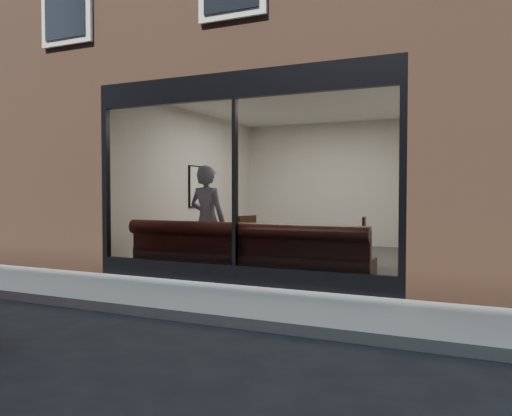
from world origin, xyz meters
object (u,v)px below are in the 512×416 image
at_px(person, 207,220).
at_px(banquette, 246,266).
at_px(cafe_table_left, 200,226).
at_px(cafe_table_right, 342,230).
at_px(cafe_chair_left, 241,252).
at_px(cafe_chair_right, 353,255).

bearing_deg(person, banquette, 173.00).
bearing_deg(cafe_table_left, banquette, -39.37).
relative_size(person, cafe_table_left, 2.68).
height_order(cafe_table_right, cafe_chair_left, cafe_table_right).
xyz_separation_m(cafe_table_left, cafe_chair_right, (2.89, 0.60, -0.50)).
relative_size(cafe_chair_left, cafe_chair_right, 1.17).
bearing_deg(cafe_table_right, cafe_table_left, 179.80).
height_order(person, cafe_chair_left, person).
height_order(cafe_table_right, cafe_chair_right, cafe_table_right).
bearing_deg(cafe_chair_left, banquette, 138.18).
bearing_deg(cafe_table_left, person, -54.65).
bearing_deg(cafe_chair_right, cafe_table_left, 4.36).
height_order(banquette, cafe_chair_right, banquette).
distance_m(person, cafe_chair_right, 2.80).
distance_m(person, cafe_table_left, 1.41).
bearing_deg(cafe_table_right, cafe_chair_left, 173.23).
relative_size(banquette, cafe_table_left, 5.79).
bearing_deg(cafe_chair_right, banquette, 49.49).
distance_m(banquette, person, 1.10).
distance_m(cafe_table_left, cafe_chair_left, 0.94).
relative_size(person, cafe_chair_right, 4.75).
xyz_separation_m(cafe_table_right, cafe_chair_left, (-2.07, 0.25, -0.50)).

